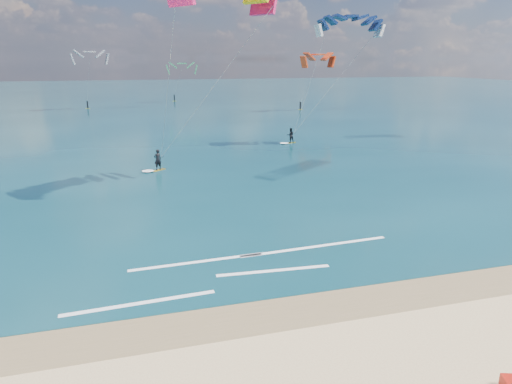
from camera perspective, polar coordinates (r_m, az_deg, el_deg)
ground at (r=52.09m, az=-11.55°, el=5.98°), size 320.00×320.00×0.00m
wet_sand_strip at (r=17.17m, az=-1.66°, el=-15.46°), size 320.00×2.40×0.01m
sea at (r=115.59m, az=-14.04°, el=11.35°), size 320.00×200.00×0.04m
kitesurfer_main at (r=34.41m, az=-8.49°, el=14.52°), size 11.42×11.34×15.99m
kitesurfer_far at (r=49.75m, az=8.12°, el=14.47°), size 10.78×5.06×14.48m
shoreline_foam at (r=20.83m, az=-1.71°, el=-9.28°), size 15.48×3.91×0.01m
distant_kites at (r=89.82m, az=-22.93°, el=12.76°), size 81.71×40.06×14.03m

